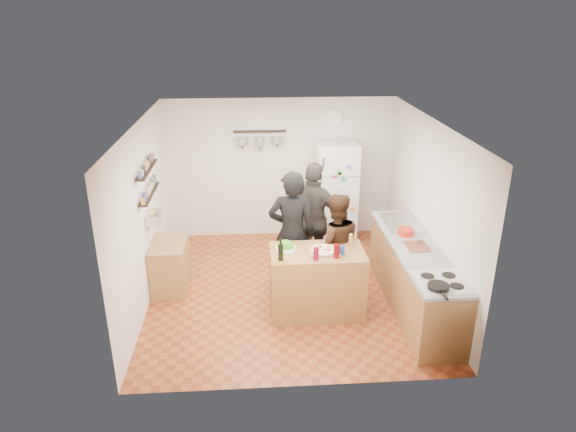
{
  "coord_description": "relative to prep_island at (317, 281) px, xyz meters",
  "views": [
    {
      "loc": [
        -0.48,
        -6.65,
        3.88
      ],
      "look_at": [
        0.0,
        0.1,
        1.15
      ],
      "focal_mm": 32.0,
      "sensor_mm": 36.0,
      "label": 1
    }
  ],
  "objects": [
    {
      "name": "wall_clock",
      "position": [
        0.61,
        2.66,
        1.69
      ],
      "size": [
        0.3,
        0.03,
        0.3
      ],
      "primitive_type": "cylinder",
      "rotation": [
        1.57,
        0.0,
        0.0
      ],
      "color": "silver",
      "rests_on": "back_wall"
    },
    {
      "name": "room_shell",
      "position": [
        -0.34,
        0.97,
        0.79
      ],
      "size": [
        4.2,
        4.2,
        4.2
      ],
      "color": "brown",
      "rests_on": "ground"
    },
    {
      "name": "cutting_board",
      "position": [
        1.36,
        0.03,
        0.46
      ],
      "size": [
        0.3,
        0.4,
        0.02
      ],
      "primitive_type": "cube",
      "color": "brown",
      "rests_on": "counter_run"
    },
    {
      "name": "fridge",
      "position": [
        0.61,
        2.33,
        0.45
      ],
      "size": [
        0.7,
        0.68,
        1.8
      ],
      "primitive_type": "cube",
      "color": "white",
      "rests_on": "floor"
    },
    {
      "name": "produce_basket",
      "position": [
        -2.24,
        0.78,
        0.69
      ],
      "size": [
        0.18,
        0.35,
        0.14
      ],
      "primitive_type": "cube",
      "color": "silver",
      "rests_on": "left_wall"
    },
    {
      "name": "pepper_mill",
      "position": [
        0.45,
        0.05,
        0.54
      ],
      "size": [
        0.05,
        0.05,
        0.17
      ],
      "primitive_type": "cylinder",
      "color": "#9E7C42",
      "rests_on": "prep_island"
    },
    {
      "name": "stove_top",
      "position": [
        1.36,
        -0.92,
        0.46
      ],
      "size": [
        0.6,
        0.62,
        0.02
      ],
      "primitive_type": "cube",
      "color": "white",
      "rests_on": "counter_run"
    },
    {
      "name": "spice_shelf_lower",
      "position": [
        -2.27,
        0.78,
        1.04
      ],
      "size": [
        0.12,
        1.0,
        0.02
      ],
      "primitive_type": "cube",
      "color": "black",
      "rests_on": "left_wall"
    },
    {
      "name": "spice_shelf_upper",
      "position": [
        -2.27,
        0.78,
        1.4
      ],
      "size": [
        0.12,
        1.0,
        0.02
      ],
      "primitive_type": "cube",
      "color": "black",
      "rests_on": "left_wall"
    },
    {
      "name": "salad_bowl",
      "position": [
        -0.42,
        0.05,
        0.48
      ],
      "size": [
        0.27,
        0.27,
        0.05
      ],
      "primitive_type": "cylinder",
      "color": "white",
      "rests_on": "prep_island"
    },
    {
      "name": "person_back",
      "position": [
        0.08,
        1.03,
        0.46
      ],
      "size": [
        1.16,
        0.84,
        1.82
      ],
      "primitive_type": "imported",
      "rotation": [
        0.0,
        0.0,
        2.72
      ],
      "color": "#2A2825",
      "rests_on": "floor"
    },
    {
      "name": "person_left",
      "position": [
        -0.29,
        0.56,
        0.47
      ],
      "size": [
        0.72,
        0.51,
        1.86
      ],
      "primitive_type": "imported",
      "rotation": [
        0.0,
        0.0,
        3.03
      ],
      "color": "black",
      "rests_on": "floor"
    },
    {
      "name": "side_table",
      "position": [
        -2.08,
        0.79,
        -0.09
      ],
      "size": [
        0.5,
        0.8,
        0.73
      ],
      "primitive_type": "cube",
      "color": "#AD8448",
      "rests_on": "floor"
    },
    {
      "name": "wine_glass_near",
      "position": [
        -0.05,
        -0.24,
        0.54
      ],
      "size": [
        0.07,
        0.07,
        0.17
      ],
      "primitive_type": "cylinder",
      "color": "#5F081F",
      "rests_on": "prep_island"
    },
    {
      "name": "wine_bottle",
      "position": [
        -0.5,
        -0.22,
        0.56
      ],
      "size": [
        0.07,
        0.07,
        0.21
      ],
      "primitive_type": "cylinder",
      "color": "black",
      "rests_on": "prep_island"
    },
    {
      "name": "sink",
      "position": [
        1.36,
        0.88,
        0.46
      ],
      "size": [
        0.5,
        0.8,
        0.03
      ],
      "primitive_type": "cube",
      "color": "silver",
      "rests_on": "counter_run"
    },
    {
      "name": "person_center",
      "position": [
        0.3,
        0.43,
        0.32
      ],
      "size": [
        0.77,
        0.61,
        1.56
      ],
      "primitive_type": "imported",
      "rotation": [
        0.0,
        0.0,
        3.17
      ],
      "color": "black",
      "rests_on": "floor"
    },
    {
      "name": "pot_rack",
      "position": [
        -0.69,
        2.58,
        1.49
      ],
      "size": [
        0.9,
        0.04,
        0.04
      ],
      "primitive_type": "cube",
      "color": "black",
      "rests_on": "back_wall"
    },
    {
      "name": "pizza",
      "position": [
        0.08,
        -0.02,
        0.48
      ],
      "size": [
        0.34,
        0.34,
        0.02
      ],
      "primitive_type": "cylinder",
      "color": "beige",
      "rests_on": "pizza_board"
    },
    {
      "name": "pizza_board",
      "position": [
        0.08,
        -0.02,
        0.47
      ],
      "size": [
        0.42,
        0.34,
        0.02
      ],
      "primitive_type": "cube",
      "color": "olive",
      "rests_on": "prep_island"
    },
    {
      "name": "salt_canister",
      "position": [
        0.3,
        -0.12,
        0.52
      ],
      "size": [
        0.08,
        0.08,
        0.12
      ],
      "primitive_type": "cylinder",
      "color": "navy",
      "rests_on": "prep_island"
    },
    {
      "name": "counter_run",
      "position": [
        1.36,
        0.03,
        -0.01
      ],
      "size": [
        0.63,
        2.63,
        0.9
      ],
      "primitive_type": "cube",
      "color": "#9E7042",
      "rests_on": "floor"
    },
    {
      "name": "wine_glass_far",
      "position": [
        0.22,
        -0.2,
        0.55
      ],
      "size": [
        0.08,
        0.08,
        0.19
      ],
      "primitive_type": "cylinder",
      "color": "#560709",
      "rests_on": "prep_island"
    },
    {
      "name": "skillet",
      "position": [
        1.26,
        -1.08,
        0.49
      ],
      "size": [
        0.25,
        0.25,
        0.05
      ],
      "primitive_type": "cylinder",
      "color": "black",
      "rests_on": "stove_top"
    },
    {
      "name": "red_bowl",
      "position": [
        1.31,
        0.42,
        0.51
      ],
      "size": [
        0.23,
        0.23,
        0.09
      ],
      "primitive_type": "cylinder",
      "color": "red",
      "rests_on": "counter_run"
    },
    {
      "name": "prep_island",
      "position": [
        0.0,
        0.0,
        0.0
      ],
      "size": [
        1.25,
        0.72,
        0.91
      ],
      "primitive_type": "cube",
      "color": "olive",
      "rests_on": "floor"
    }
  ]
}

